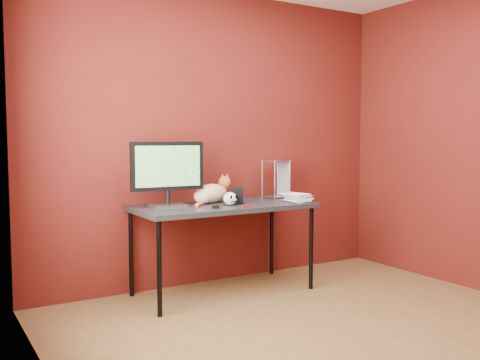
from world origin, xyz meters
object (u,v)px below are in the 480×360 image
skull_mug (230,199)px  book_stack (290,153)px  monitor (168,171)px  speaker (237,196)px  cat (212,193)px  desk (223,210)px

skull_mug → book_stack: book_stack is taller
skull_mug → book_stack: (0.55, -0.08, 0.37)m
monitor → speaker: 0.63m
monitor → cat: monitor is taller
monitor → book_stack: size_ratio=0.71×
desk → skull_mug: skull_mug is taller
monitor → skull_mug: 0.56m
desk → speaker: 0.16m
speaker → book_stack: bearing=6.2°
cat → book_stack: book_stack is taller
cat → skull_mug: bearing=-98.4°
monitor → desk: bearing=-4.6°
monitor → book_stack: bearing=-10.5°
book_stack → cat: bearing=151.9°
desk → book_stack: size_ratio=1.76×
desk → skull_mug: bearing=-83.5°
desk → skull_mug: 0.15m
cat → monitor: bearing=169.0°
monitor → speaker: size_ratio=4.41×
speaker → book_stack: book_stack is taller
desk → speaker: size_ratio=10.92×
cat → skull_mug: cat is taller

